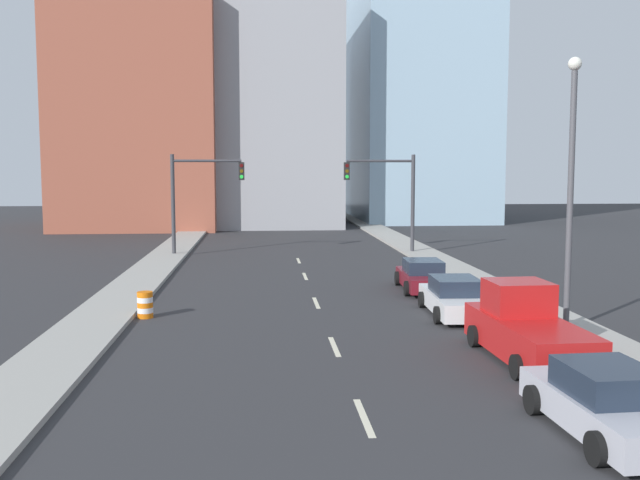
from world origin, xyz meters
TOP-DOWN VIEW (x-y plane):
  - sidewalk_left at (-7.92, 45.29)m, footprint 2.32×90.57m
  - sidewalk_right at (7.92, 45.29)m, footprint 2.32×90.57m
  - lane_stripe_at_8m at (0.00, 8.36)m, footprint 0.16×2.40m
  - lane_stripe_at_15m at (0.00, 14.54)m, footprint 0.16×2.40m
  - lane_stripe_at_22m at (0.00, 21.62)m, footprint 0.16×2.40m
  - lane_stripe_at_29m at (0.00, 28.78)m, footprint 0.16×2.40m
  - lane_stripe_at_35m at (0.00, 34.89)m, footprint 0.16×2.40m
  - building_brick_left at (-13.00, 61.47)m, footprint 14.00×16.00m
  - building_office_center at (-0.76, 65.47)m, footprint 12.00×20.00m
  - building_glass_right at (14.46, 69.47)m, footprint 13.00×20.00m
  - traffic_signal_left at (-6.27, 37.77)m, footprint 4.49×0.35m
  - traffic_signal_right at (6.11, 37.77)m, footprint 4.49×0.35m
  - traffic_barrel at (-6.37, 19.28)m, footprint 0.56×0.56m
  - street_lamp at (7.95, 16.17)m, footprint 0.44×0.44m
  - sedan_silver at (4.70, 6.91)m, footprint 2.22×4.52m
  - pickup_truck_red at (5.23, 12.67)m, footprint 2.32×5.54m
  - sedan_white at (4.89, 18.83)m, footprint 2.24×4.82m
  - sedan_maroon at (4.94, 24.22)m, footprint 2.23×4.61m

SIDE VIEW (x-z plane):
  - lane_stripe_at_8m at x=0.00m, z-range 0.00..0.01m
  - lane_stripe_at_15m at x=0.00m, z-range 0.00..0.01m
  - lane_stripe_at_22m at x=0.00m, z-range 0.00..0.01m
  - lane_stripe_at_29m at x=0.00m, z-range 0.00..0.01m
  - lane_stripe_at_35m at x=0.00m, z-range 0.00..0.01m
  - sidewalk_left at x=-7.92m, z-range 0.00..0.17m
  - sidewalk_right at x=7.92m, z-range 0.00..0.17m
  - traffic_barrel at x=-6.37m, z-range 0.00..0.95m
  - sedan_maroon at x=4.94m, z-range -0.05..1.30m
  - sedan_white at x=4.89m, z-range -0.06..1.33m
  - sedan_silver at x=4.70m, z-range -0.06..1.38m
  - pickup_truck_red at x=5.23m, z-range -0.21..1.92m
  - traffic_signal_left at x=-6.27m, z-range 0.94..7.19m
  - traffic_signal_right at x=6.11m, z-range 0.94..7.19m
  - street_lamp at x=7.95m, z-range 0.68..9.62m
  - building_brick_left at x=-13.00m, z-range 0.00..20.04m
  - building_office_center at x=-0.76m, z-range 0.00..21.70m
  - building_glass_right at x=14.46m, z-range 0.00..34.51m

